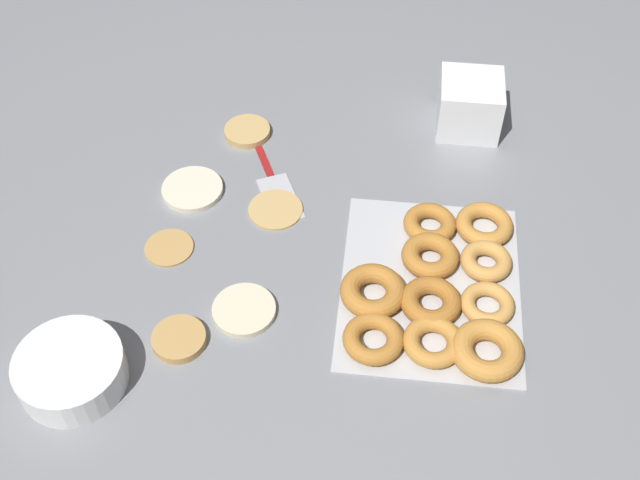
{
  "coord_description": "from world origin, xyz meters",
  "views": [
    {
      "loc": [
        -0.94,
        -0.17,
        1.08
      ],
      "look_at": [
        -0.05,
        -0.07,
        0.04
      ],
      "focal_mm": 45.0,
      "sensor_mm": 36.0,
      "label": 1
    }
  ],
  "objects_px": {
    "pancake_0": "(244,310)",
    "pancake_3": "(169,247)",
    "container_stack": "(470,105)",
    "pancake_2": "(192,189)",
    "pancake_4": "(275,209)",
    "pancake_5": "(179,339)",
    "batter_bowl": "(71,371)",
    "spatula": "(276,187)",
    "pancake_1": "(247,131)",
    "donut_tray": "(438,290)"
  },
  "relations": [
    {
      "from": "pancake_0",
      "to": "pancake_3",
      "type": "xyz_separation_m",
      "value": [
        0.12,
        0.16,
        -0.0
      ]
    },
    {
      "from": "pancake_0",
      "to": "container_stack",
      "type": "height_order",
      "value": "container_stack"
    },
    {
      "from": "pancake_2",
      "to": "container_stack",
      "type": "xyz_separation_m",
      "value": [
        0.25,
        -0.51,
        0.05
      ]
    },
    {
      "from": "pancake_0",
      "to": "pancake_4",
      "type": "xyz_separation_m",
      "value": [
        0.23,
        -0.02,
        -0.0
      ]
    },
    {
      "from": "pancake_5",
      "to": "batter_bowl",
      "type": "distance_m",
      "value": 0.17
    },
    {
      "from": "pancake_5",
      "to": "spatula",
      "type": "bearing_deg",
      "value": -15.97
    },
    {
      "from": "batter_bowl",
      "to": "spatula",
      "type": "relative_size",
      "value": 0.64
    },
    {
      "from": "container_stack",
      "to": "pancake_1",
      "type": "bearing_deg",
      "value": 99.8
    },
    {
      "from": "pancake_3",
      "to": "pancake_5",
      "type": "bearing_deg",
      "value": -161.91
    },
    {
      "from": "pancake_3",
      "to": "pancake_5",
      "type": "xyz_separation_m",
      "value": [
        -0.19,
        -0.06,
        0.0
      ]
    },
    {
      "from": "donut_tray",
      "to": "pancake_0",
      "type": "bearing_deg",
      "value": 102.3
    },
    {
      "from": "pancake_0",
      "to": "pancake_1",
      "type": "distance_m",
      "value": 0.44
    },
    {
      "from": "pancake_3",
      "to": "container_stack",
      "type": "xyz_separation_m",
      "value": [
        0.39,
        -0.52,
        0.05
      ]
    },
    {
      "from": "donut_tray",
      "to": "pancake_2",
      "type": "bearing_deg",
      "value": 66.98
    },
    {
      "from": "pancake_2",
      "to": "container_stack",
      "type": "relative_size",
      "value": 0.94
    },
    {
      "from": "pancake_3",
      "to": "pancake_0",
      "type": "bearing_deg",
      "value": -128.12
    },
    {
      "from": "pancake_5",
      "to": "pancake_1",
      "type": "bearing_deg",
      "value": -2.76
    },
    {
      "from": "batter_bowl",
      "to": "spatula",
      "type": "bearing_deg",
      "value": -28.98
    },
    {
      "from": "pancake_0",
      "to": "pancake_5",
      "type": "distance_m",
      "value": 0.12
    },
    {
      "from": "container_stack",
      "to": "donut_tray",
      "type": "bearing_deg",
      "value": 173.29
    },
    {
      "from": "spatula",
      "to": "batter_bowl",
      "type": "bearing_deg",
      "value": -54.08
    },
    {
      "from": "pancake_5",
      "to": "batter_bowl",
      "type": "xyz_separation_m",
      "value": [
        -0.09,
        0.14,
        0.02
      ]
    },
    {
      "from": "pancake_5",
      "to": "container_stack",
      "type": "xyz_separation_m",
      "value": [
        0.58,
        -0.46,
        0.05
      ]
    },
    {
      "from": "pancake_1",
      "to": "spatula",
      "type": "distance_m",
      "value": 0.16
    },
    {
      "from": "donut_tray",
      "to": "batter_bowl",
      "type": "relative_size",
      "value": 2.28
    },
    {
      "from": "pancake_5",
      "to": "container_stack",
      "type": "bearing_deg",
      "value": -38.55
    },
    {
      "from": "batter_bowl",
      "to": "pancake_4",
      "type": "bearing_deg",
      "value": -33.26
    },
    {
      "from": "pancake_0",
      "to": "pancake_5",
      "type": "height_order",
      "value": "pancake_5"
    },
    {
      "from": "pancake_1",
      "to": "pancake_3",
      "type": "xyz_separation_m",
      "value": [
        -0.31,
        0.09,
        -0.0
      ]
    },
    {
      "from": "pancake_4",
      "to": "pancake_5",
      "type": "height_order",
      "value": "pancake_5"
    },
    {
      "from": "spatula",
      "to": "pancake_3",
      "type": "bearing_deg",
      "value": -69.5
    },
    {
      "from": "pancake_5",
      "to": "batter_bowl",
      "type": "height_order",
      "value": "batter_bowl"
    },
    {
      "from": "pancake_2",
      "to": "container_stack",
      "type": "distance_m",
      "value": 0.57
    },
    {
      "from": "container_stack",
      "to": "pancake_2",
      "type": "bearing_deg",
      "value": 115.65
    },
    {
      "from": "donut_tray",
      "to": "spatula",
      "type": "height_order",
      "value": "donut_tray"
    },
    {
      "from": "batter_bowl",
      "to": "pancake_0",
      "type": "bearing_deg",
      "value": -56.72
    },
    {
      "from": "donut_tray",
      "to": "container_stack",
      "type": "height_order",
      "value": "container_stack"
    },
    {
      "from": "pancake_0",
      "to": "pancake_5",
      "type": "relative_size",
      "value": 1.21
    },
    {
      "from": "pancake_0",
      "to": "pancake_3",
      "type": "relative_size",
      "value": 1.22
    },
    {
      "from": "pancake_2",
      "to": "donut_tray",
      "type": "bearing_deg",
      "value": -113.02
    },
    {
      "from": "pancake_2",
      "to": "pancake_5",
      "type": "bearing_deg",
      "value": -171.32
    },
    {
      "from": "donut_tray",
      "to": "pancake_1",
      "type": "bearing_deg",
      "value": 46.46
    },
    {
      "from": "container_stack",
      "to": "pancake_0",
      "type": "bearing_deg",
      "value": 144.21
    },
    {
      "from": "container_stack",
      "to": "pancake_5",
      "type": "bearing_deg",
      "value": 141.45
    },
    {
      "from": "pancake_2",
      "to": "container_stack",
      "type": "bearing_deg",
      "value": -64.35
    },
    {
      "from": "pancake_2",
      "to": "pancake_4",
      "type": "height_order",
      "value": "pancake_2"
    },
    {
      "from": "batter_bowl",
      "to": "pancake_5",
      "type": "bearing_deg",
      "value": -58.76
    },
    {
      "from": "pancake_3",
      "to": "batter_bowl",
      "type": "distance_m",
      "value": 0.29
    },
    {
      "from": "pancake_5",
      "to": "donut_tray",
      "type": "height_order",
      "value": "donut_tray"
    },
    {
      "from": "pancake_1",
      "to": "pancake_4",
      "type": "distance_m",
      "value": 0.22
    }
  ]
}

